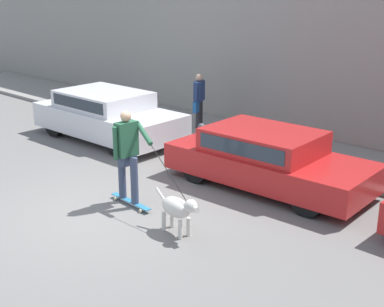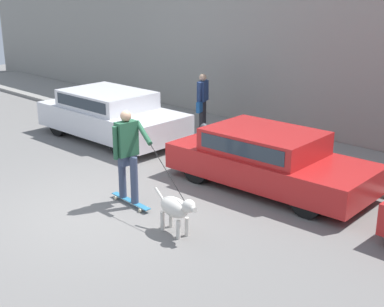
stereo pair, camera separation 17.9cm
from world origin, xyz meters
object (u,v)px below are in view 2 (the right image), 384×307
at_px(parked_car_1, 269,160).
at_px(fire_hydrant, 204,137).
at_px(skateboarder, 127,152).
at_px(pedestrian_with_bag, 202,99).
at_px(parked_car_0, 111,115).
at_px(dog, 176,208).

bearing_deg(parked_car_1, fire_hydrant, 159.97).
distance_m(skateboarder, pedestrian_with_bag, 5.28).
relative_size(parked_car_0, pedestrian_with_bag, 2.82).
relative_size(parked_car_1, fire_hydrant, 5.82).
distance_m(parked_car_1, pedestrian_with_bag, 4.39).
xyz_separation_m(parked_car_1, skateboarder, (-1.33, -2.50, 0.44)).
xyz_separation_m(parked_car_0, skateboarder, (3.73, -2.50, 0.39)).
bearing_deg(parked_car_0, parked_car_1, -0.81).
relative_size(skateboarder, fire_hydrant, 3.24).
xyz_separation_m(skateboarder, fire_hydrant, (-1.16, 3.30, -0.64)).
height_order(parked_car_1, dog, parked_car_1).
xyz_separation_m(parked_car_0, fire_hydrant, (2.58, 0.80, -0.25)).
height_order(parked_car_0, parked_car_1, parked_car_0).
distance_m(skateboarder, fire_hydrant, 3.55).
distance_m(dog, fire_hydrant, 4.44).
xyz_separation_m(parked_car_1, fire_hydrant, (-2.49, 0.80, -0.20)).
height_order(parked_car_0, skateboarder, skateboarder).
relative_size(dog, fire_hydrant, 1.47).
distance_m(pedestrian_with_bag, fire_hydrant, 1.98).
bearing_deg(dog, parked_car_1, 100.62).
relative_size(skateboarder, pedestrian_with_bag, 1.58).
bearing_deg(parked_car_0, fire_hydrant, 16.41).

